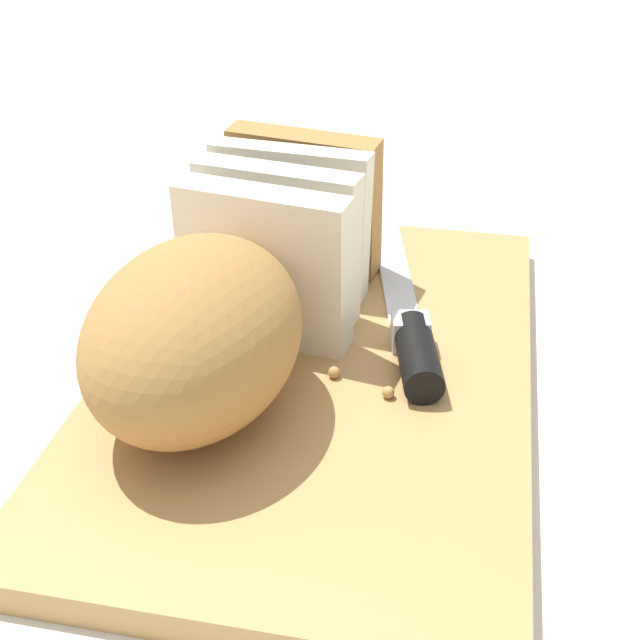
# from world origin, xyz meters

# --- Properties ---
(ground_plane) EXTENTS (3.00, 3.00, 0.00)m
(ground_plane) POSITION_xyz_m (0.00, 0.00, 0.00)
(ground_plane) COLOR silver
(cutting_board) EXTENTS (0.43, 0.27, 0.02)m
(cutting_board) POSITION_xyz_m (0.00, 0.00, 0.01)
(cutting_board) COLOR tan
(cutting_board) RESTS_ON ground_plane
(bread_loaf) EXTENTS (0.30, 0.14, 0.11)m
(bread_loaf) POSITION_xyz_m (-0.02, 0.05, 0.07)
(bread_loaf) COLOR #A8753D
(bread_loaf) RESTS_ON cutting_board
(bread_knife) EXTENTS (0.30, 0.10, 0.02)m
(bread_knife) POSITION_xyz_m (0.03, -0.05, 0.03)
(bread_knife) COLOR silver
(bread_knife) RESTS_ON cutting_board
(crumb_near_knife) EXTENTS (0.01, 0.01, 0.01)m
(crumb_near_knife) POSITION_xyz_m (-0.03, -0.05, 0.02)
(crumb_near_knife) COLOR tan
(crumb_near_knife) RESTS_ON cutting_board
(crumb_near_loaf) EXTENTS (0.01, 0.01, 0.01)m
(crumb_near_loaf) POSITION_xyz_m (-0.02, -0.01, 0.02)
(crumb_near_loaf) COLOR tan
(crumb_near_loaf) RESTS_ON cutting_board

